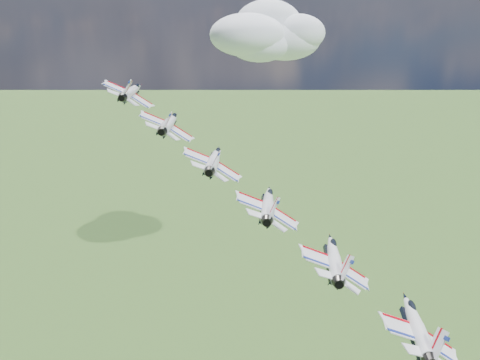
# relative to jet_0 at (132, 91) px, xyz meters

# --- Properties ---
(cloud_far) EXTENTS (65.28, 51.29, 25.65)m
(cloud_far) POSITION_rel_jet_0_xyz_m (24.92, 207.09, -7.71)
(cloud_far) COLOR white
(jet_0) EXTENTS (10.02, 13.56, 7.79)m
(jet_0) POSITION_rel_jet_0_xyz_m (0.00, 0.00, 0.00)
(jet_0) COLOR white
(jet_1) EXTENTS (10.02, 13.56, 7.79)m
(jet_1) POSITION_rel_jet_0_xyz_m (8.41, -8.55, -3.49)
(jet_1) COLOR silver
(jet_2) EXTENTS (10.02, 13.56, 7.79)m
(jet_2) POSITION_rel_jet_0_xyz_m (16.82, -17.09, -6.98)
(jet_2) COLOR white
(jet_3) EXTENTS (10.02, 13.56, 7.79)m
(jet_3) POSITION_rel_jet_0_xyz_m (25.23, -25.64, -10.47)
(jet_3) COLOR white
(jet_4) EXTENTS (10.02, 13.56, 7.79)m
(jet_4) POSITION_rel_jet_0_xyz_m (33.64, -34.18, -13.96)
(jet_4) COLOR white
(jet_5) EXTENTS (10.02, 13.56, 7.79)m
(jet_5) POSITION_rel_jet_0_xyz_m (42.05, -42.73, -17.45)
(jet_5) COLOR white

